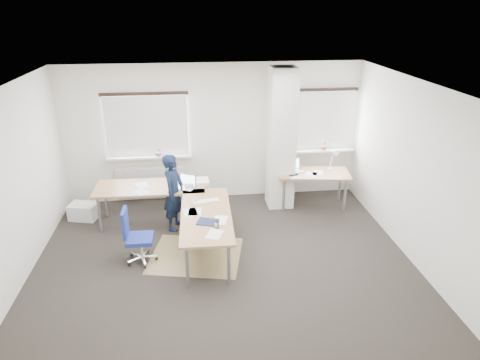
{
  "coord_description": "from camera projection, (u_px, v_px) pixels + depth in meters",
  "views": [
    {
      "loc": [
        -0.42,
        -5.87,
        3.87
      ],
      "look_at": [
        0.37,
        0.9,
        1.02
      ],
      "focal_mm": 32.0,
      "sensor_mm": 36.0,
      "label": 1
    }
  ],
  "objects": [
    {
      "name": "person",
      "position": [
        174.0,
        192.0,
        7.65
      ],
      "size": [
        0.5,
        0.61,
        1.43
      ],
      "primitive_type": "imported",
      "rotation": [
        0.0,
        0.0,
        1.21
      ],
      "color": "black",
      "rests_on": "ground"
    },
    {
      "name": "desk_side",
      "position": [
        314.0,
        174.0,
        8.51
      ],
      "size": [
        1.48,
        0.88,
        1.22
      ],
      "rotation": [
        0.0,
        0.0,
        -0.14
      ],
      "color": "brown",
      "rests_on": "ground"
    },
    {
      "name": "desk_main",
      "position": [
        179.0,
        201.0,
        7.38
      ],
      "size": [
        2.4,
        2.65,
        0.96
      ],
      "rotation": [
        0.0,
        0.0,
        -0.02
      ],
      "color": "brown",
      "rests_on": "ground"
    },
    {
      "name": "floor_mat",
      "position": [
        196.0,
        255.0,
        7.04
      ],
      "size": [
        1.66,
        1.49,
        0.01
      ],
      "primitive_type": "cube",
      "rotation": [
        0.0,
        0.0,
        -0.21
      ],
      "color": "olive",
      "rests_on": "ground"
    },
    {
      "name": "task_chair",
      "position": [
        139.0,
        247.0,
        6.8
      ],
      "size": [
        0.5,
        0.5,
        0.93
      ],
      "rotation": [
        0.0,
        0.0,
        -0.02
      ],
      "color": "navy",
      "rests_on": "ground"
    },
    {
      "name": "room_shell",
      "position": [
        232.0,
        148.0,
        6.68
      ],
      "size": [
        6.04,
        5.04,
        2.82
      ],
      "color": "silver",
      "rests_on": "ground"
    },
    {
      "name": "ground",
      "position": [
        224.0,
        260.0,
        6.91
      ],
      "size": [
        6.0,
        6.0,
        0.0
      ],
      "primitive_type": "plane",
      "color": "#282320",
      "rests_on": "ground"
    },
    {
      "name": "white_crate",
      "position": [
        84.0,
        211.0,
        8.19
      ],
      "size": [
        0.58,
        0.47,
        0.3
      ],
      "primitive_type": "cube",
      "rotation": [
        0.0,
        0.0,
        -0.25
      ],
      "color": "white",
      "rests_on": "ground"
    }
  ]
}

